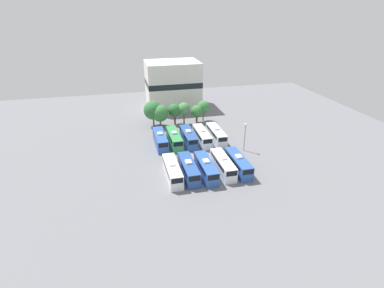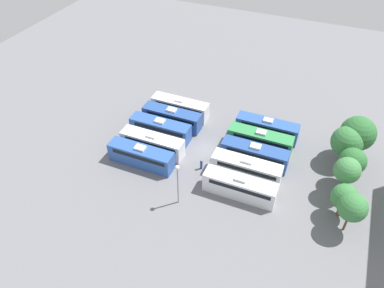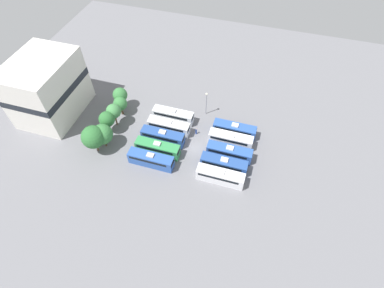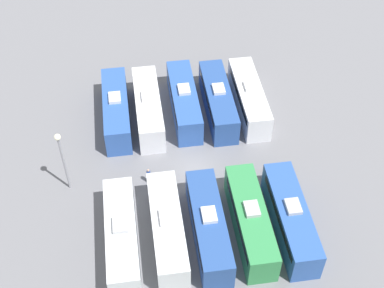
{
  "view_description": "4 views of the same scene",
  "coord_description": "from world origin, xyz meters",
  "px_view_note": "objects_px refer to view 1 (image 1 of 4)",
  "views": [
    {
      "loc": [
        -15.55,
        -59.15,
        31.98
      ],
      "look_at": [
        -0.65,
        1.71,
        2.57
      ],
      "focal_mm": 28.0,
      "sensor_mm": 36.0,
      "label": 1
    },
    {
      "loc": [
        42.74,
        15.63,
        39.99
      ],
      "look_at": [
        1.29,
        -1.86,
        1.49
      ],
      "focal_mm": 35.0,
      "sensor_mm": 36.0,
      "label": 2
    },
    {
      "loc": [
        -42.22,
        -11.99,
        55.43
      ],
      "look_at": [
        -0.61,
        0.54,
        2.09
      ],
      "focal_mm": 28.0,
      "sensor_mm": 36.0,
      "label": 3
    },
    {
      "loc": [
        5.13,
        33.78,
        38.95
      ],
      "look_at": [
        0.09,
        -0.88,
        2.62
      ],
      "focal_mm": 50.0,
      "sensor_mm": 36.0,
      "label": 4
    }
  ],
  "objects_px": {
    "bus_5": "(160,139)",
    "tree_4": "(197,111)",
    "bus_3": "(223,164)",
    "light_pole": "(245,132)",
    "bus_0": "(172,170)",
    "tree_2": "(175,110)",
    "bus_1": "(188,169)",
    "tree_5": "(203,107)",
    "worker_person": "(214,150)",
    "depot_building": "(173,84)",
    "bus_4": "(238,163)",
    "tree_0": "(153,110)",
    "tree_1": "(160,113)",
    "bus_2": "(206,168)",
    "tree_3": "(184,109)",
    "bus_7": "(188,137)",
    "bus_6": "(174,138)",
    "bus_8": "(202,136)",
    "bus_9": "(216,134)"
  },
  "relations": [
    {
      "from": "bus_3",
      "to": "light_pole",
      "type": "relative_size",
      "value": 1.48
    },
    {
      "from": "bus_8",
      "to": "tree_4",
      "type": "distance_m",
      "value": 13.83
    },
    {
      "from": "bus_4",
      "to": "bus_5",
      "type": "distance_m",
      "value": 21.36
    },
    {
      "from": "bus_6",
      "to": "light_pole",
      "type": "relative_size",
      "value": 1.48
    },
    {
      "from": "worker_person",
      "to": "tree_1",
      "type": "distance_m",
      "value": 22.0
    },
    {
      "from": "worker_person",
      "to": "depot_building",
      "type": "relative_size",
      "value": 0.1
    },
    {
      "from": "bus_5",
      "to": "tree_4",
      "type": "distance_m",
      "value": 18.37
    },
    {
      "from": "bus_4",
      "to": "worker_person",
      "type": "distance_m",
      "value": 9.25
    },
    {
      "from": "tree_3",
      "to": "tree_0",
      "type": "bearing_deg",
      "value": 175.58
    },
    {
      "from": "bus_1",
      "to": "bus_2",
      "type": "xyz_separation_m",
      "value": [
        3.56,
        -0.46,
        0.0
      ]
    },
    {
      "from": "bus_4",
      "to": "tree_1",
      "type": "bearing_deg",
      "value": 113.6
    },
    {
      "from": "bus_1",
      "to": "bus_4",
      "type": "bearing_deg",
      "value": -0.91
    },
    {
      "from": "bus_4",
      "to": "tree_5",
      "type": "relative_size",
      "value": 1.65
    },
    {
      "from": "bus_2",
      "to": "bus_6",
      "type": "height_order",
      "value": "same"
    },
    {
      "from": "bus_0",
      "to": "bus_4",
      "type": "height_order",
      "value": "same"
    },
    {
      "from": "bus_1",
      "to": "tree_1",
      "type": "relative_size",
      "value": 1.58
    },
    {
      "from": "bus_9",
      "to": "bus_3",
      "type": "bearing_deg",
      "value": -102.96
    },
    {
      "from": "bus_3",
      "to": "bus_8",
      "type": "xyz_separation_m",
      "value": [
        -0.27,
        15.34,
        0.0
      ]
    },
    {
      "from": "bus_4",
      "to": "bus_5",
      "type": "relative_size",
      "value": 1.0
    },
    {
      "from": "light_pole",
      "to": "tree_1",
      "type": "relative_size",
      "value": 1.07
    },
    {
      "from": "bus_9",
      "to": "tree_5",
      "type": "relative_size",
      "value": 1.65
    },
    {
      "from": "bus_8",
      "to": "bus_0",
      "type": "bearing_deg",
      "value": -124.15
    },
    {
      "from": "tree_0",
      "to": "bus_6",
      "type": "bearing_deg",
      "value": -75.91
    },
    {
      "from": "tree_4",
      "to": "bus_1",
      "type": "bearing_deg",
      "value": -107.73
    },
    {
      "from": "bus_0",
      "to": "tree_2",
      "type": "xyz_separation_m",
      "value": [
        6.07,
        29.16,
        2.65
      ]
    },
    {
      "from": "bus_0",
      "to": "tree_4",
      "type": "distance_m",
      "value": 31.6
    },
    {
      "from": "bus_6",
      "to": "tree_2",
      "type": "distance_m",
      "value": 14.13
    },
    {
      "from": "tree_1",
      "to": "light_pole",
      "type": "bearing_deg",
      "value": -49.08
    },
    {
      "from": "bus_0",
      "to": "tree_0",
      "type": "height_order",
      "value": "tree_0"
    },
    {
      "from": "bus_5",
      "to": "tree_5",
      "type": "bearing_deg",
      "value": 43.26
    },
    {
      "from": "tree_3",
      "to": "bus_9",
      "type": "bearing_deg",
      "value": -66.68
    },
    {
      "from": "bus_1",
      "to": "tree_5",
      "type": "xyz_separation_m",
      "value": [
        11.47,
        29.87,
        2.7
      ]
    },
    {
      "from": "bus_2",
      "to": "bus_3",
      "type": "distance_m",
      "value": 3.88
    },
    {
      "from": "bus_8",
      "to": "tree_5",
      "type": "relative_size",
      "value": 1.65
    },
    {
      "from": "bus_6",
      "to": "bus_9",
      "type": "relative_size",
      "value": 1.0
    },
    {
      "from": "bus_0",
      "to": "bus_6",
      "type": "bearing_deg",
      "value": 77.94
    },
    {
      "from": "bus_2",
      "to": "tree_0",
      "type": "height_order",
      "value": "tree_0"
    },
    {
      "from": "bus_9",
      "to": "light_pole",
      "type": "height_order",
      "value": "light_pole"
    },
    {
      "from": "depot_building",
      "to": "tree_0",
      "type": "bearing_deg",
      "value": -118.02
    },
    {
      "from": "tree_2",
      "to": "bus_8",
      "type": "bearing_deg",
      "value": -72.38
    },
    {
      "from": "worker_person",
      "to": "tree_3",
      "type": "relative_size",
      "value": 0.28
    },
    {
      "from": "tree_5",
      "to": "depot_building",
      "type": "xyz_separation_m",
      "value": [
        -6.15,
        15.87,
        3.28
      ]
    },
    {
      "from": "bus_3",
      "to": "tree_1",
      "type": "distance_m",
      "value": 29.56
    },
    {
      "from": "bus_6",
      "to": "tree_5",
      "type": "height_order",
      "value": "tree_5"
    },
    {
      "from": "tree_3",
      "to": "tree_5",
      "type": "height_order",
      "value": "tree_3"
    },
    {
      "from": "bus_0",
      "to": "depot_building",
      "type": "height_order",
      "value": "depot_building"
    },
    {
      "from": "tree_3",
      "to": "light_pole",
      "type": "bearing_deg",
      "value": -63.39
    },
    {
      "from": "depot_building",
      "to": "tree_2",
      "type": "bearing_deg",
      "value": -98.8
    },
    {
      "from": "bus_4",
      "to": "bus_7",
      "type": "xyz_separation_m",
      "value": [
        -7.06,
        15.83,
        0.0
      ]
    },
    {
      "from": "tree_1",
      "to": "bus_6",
      "type": "bearing_deg",
      "value": -82.45
    }
  ]
}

